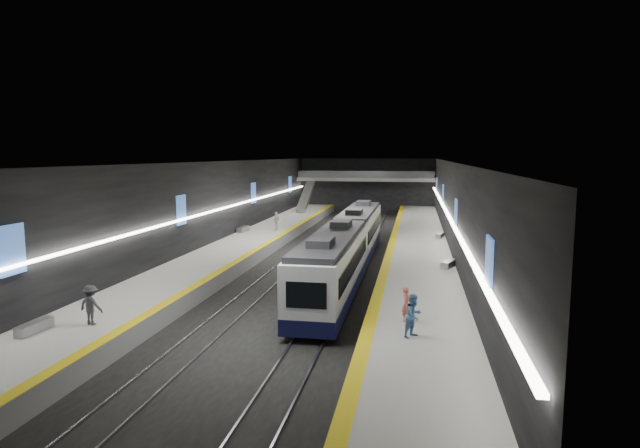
% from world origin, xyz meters
% --- Properties ---
extents(ground, '(70.00, 70.00, 0.00)m').
position_xyz_m(ground, '(0.00, 0.00, 0.00)').
color(ground, black).
rests_on(ground, ground).
extents(ceiling, '(20.00, 70.00, 0.04)m').
position_xyz_m(ceiling, '(0.00, 0.00, 8.00)').
color(ceiling, beige).
rests_on(ceiling, wall_left).
extents(wall_left, '(0.04, 70.00, 8.00)m').
position_xyz_m(wall_left, '(-10.00, 0.00, 4.00)').
color(wall_left, black).
rests_on(wall_left, ground).
extents(wall_right, '(0.04, 70.00, 8.00)m').
position_xyz_m(wall_right, '(10.00, 0.00, 4.00)').
color(wall_right, black).
rests_on(wall_right, ground).
extents(wall_back, '(20.00, 0.04, 8.00)m').
position_xyz_m(wall_back, '(0.00, 35.00, 4.00)').
color(wall_back, black).
rests_on(wall_back, ground).
extents(wall_front, '(20.00, 0.04, 8.00)m').
position_xyz_m(wall_front, '(0.00, -35.00, 4.00)').
color(wall_front, black).
rests_on(wall_front, ground).
extents(platform_left, '(5.00, 70.00, 1.00)m').
position_xyz_m(platform_left, '(-7.50, 0.00, 0.50)').
color(platform_left, slate).
rests_on(platform_left, ground).
extents(tile_surface_left, '(5.00, 70.00, 0.02)m').
position_xyz_m(tile_surface_left, '(-7.50, 0.00, 1.01)').
color(tile_surface_left, '#B4B4AF').
rests_on(tile_surface_left, platform_left).
extents(tactile_strip_left, '(0.60, 70.00, 0.02)m').
position_xyz_m(tactile_strip_left, '(-5.30, 0.00, 1.02)').
color(tactile_strip_left, yellow).
rests_on(tactile_strip_left, platform_left).
extents(platform_right, '(5.00, 70.00, 1.00)m').
position_xyz_m(platform_right, '(7.50, 0.00, 0.50)').
color(platform_right, slate).
rests_on(platform_right, ground).
extents(tile_surface_right, '(5.00, 70.00, 0.02)m').
position_xyz_m(tile_surface_right, '(7.50, 0.00, 1.01)').
color(tile_surface_right, '#B4B4AF').
rests_on(tile_surface_right, platform_right).
extents(tactile_strip_right, '(0.60, 70.00, 0.02)m').
position_xyz_m(tactile_strip_right, '(5.30, 0.00, 1.02)').
color(tactile_strip_right, yellow).
rests_on(tactile_strip_right, platform_right).
extents(rails, '(6.52, 70.00, 0.12)m').
position_xyz_m(rails, '(-0.00, 0.00, 0.06)').
color(rails, gray).
rests_on(rails, ground).
extents(train, '(2.69, 30.04, 3.60)m').
position_xyz_m(train, '(2.50, -7.27, 2.20)').
color(train, '#0F1138').
rests_on(train, ground).
extents(ad_posters, '(19.94, 53.50, 2.20)m').
position_xyz_m(ad_posters, '(-0.00, 1.00, 4.50)').
color(ad_posters, '#426DC7').
rests_on(ad_posters, wall_left).
extents(cove_light_left, '(0.25, 68.60, 0.12)m').
position_xyz_m(cove_light_left, '(-9.80, 0.00, 3.80)').
color(cove_light_left, white).
rests_on(cove_light_left, wall_left).
extents(cove_light_right, '(0.25, 68.60, 0.12)m').
position_xyz_m(cove_light_right, '(9.80, 0.00, 3.80)').
color(cove_light_right, white).
rests_on(cove_light_right, wall_right).
extents(mezzanine_bridge, '(20.00, 3.00, 1.50)m').
position_xyz_m(mezzanine_bridge, '(0.00, 32.93, 5.04)').
color(mezzanine_bridge, gray).
rests_on(mezzanine_bridge, wall_left).
extents(escalator, '(1.20, 7.50, 3.92)m').
position_xyz_m(escalator, '(-7.50, 26.00, 2.90)').
color(escalator, '#99999E').
rests_on(escalator, platform_left).
extents(bench_left_near, '(0.56, 1.87, 0.45)m').
position_xyz_m(bench_left_near, '(-8.82, -25.34, 1.23)').
color(bench_left_near, '#99999E').
rests_on(bench_left_near, platform_left).
extents(bench_left_far, '(0.72, 2.10, 0.51)m').
position_xyz_m(bench_left_far, '(-9.50, 5.09, 1.25)').
color(bench_left_far, '#99999E').
rests_on(bench_left_far, platform_left).
extents(bench_right_near, '(1.15, 2.02, 0.48)m').
position_xyz_m(bench_right_near, '(9.50, -8.57, 1.24)').
color(bench_right_near, '#99999E').
rests_on(bench_right_near, platform_right).
extents(bench_right_far, '(0.85, 1.71, 0.40)m').
position_xyz_m(bench_right_far, '(9.50, 4.80, 1.20)').
color(bench_right_far, '#99999E').
rests_on(bench_right_far, platform_right).
extents(passenger_right_a, '(0.54, 0.67, 1.57)m').
position_xyz_m(passenger_right_a, '(6.91, -21.01, 1.79)').
color(passenger_right_a, '#D25F4E').
rests_on(passenger_right_a, platform_right).
extents(passenger_right_b, '(1.09, 1.13, 1.83)m').
position_xyz_m(passenger_right_b, '(7.25, -23.11, 1.91)').
color(passenger_right_b, '#4F7BAC').
rests_on(passenger_right_b, platform_right).
extents(passenger_left_a, '(0.66, 1.15, 1.85)m').
position_xyz_m(passenger_left_a, '(-6.56, 6.81, 1.92)').
color(passenger_left_a, beige).
rests_on(passenger_left_a, platform_left).
extents(passenger_left_b, '(1.26, 0.86, 1.81)m').
position_xyz_m(passenger_left_b, '(-6.97, -24.01, 1.90)').
color(passenger_left_b, '#3C3C43').
rests_on(passenger_left_b, platform_left).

